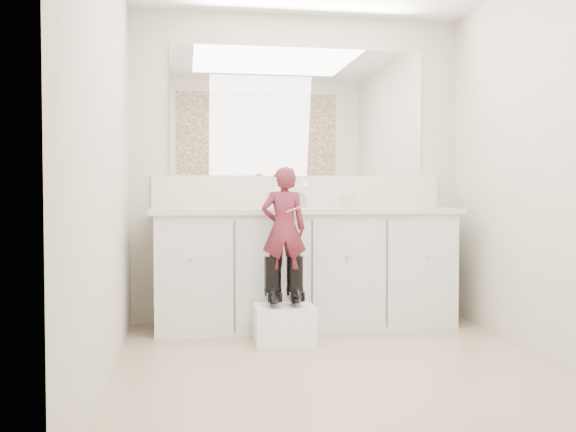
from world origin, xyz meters
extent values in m
plane|color=#856C57|center=(0.00, 0.00, 0.00)|extent=(3.00, 3.00, 0.00)
plane|color=#BDB4A1|center=(0.00, 1.50, 1.20)|extent=(2.60, 0.00, 2.60)
plane|color=#BDB4A1|center=(0.00, -1.50, 1.20)|extent=(2.60, 0.00, 2.60)
plane|color=#BDB4A1|center=(-1.30, 0.00, 1.20)|extent=(0.00, 3.00, 3.00)
plane|color=#BDB4A1|center=(1.30, 0.00, 1.20)|extent=(0.00, 3.00, 3.00)
cube|color=silver|center=(0.00, 1.23, 0.42)|extent=(2.20, 0.55, 0.85)
cube|color=beige|center=(0.00, 1.21, 0.87)|extent=(2.28, 0.58, 0.04)
cube|color=beige|center=(0.00, 1.49, 1.02)|extent=(2.28, 0.03, 0.25)
cube|color=white|center=(0.00, 1.49, 1.64)|extent=(2.00, 0.02, 1.00)
cylinder|color=silver|center=(0.00, 1.38, 0.94)|extent=(0.08, 0.08, 0.10)
imported|color=beige|center=(0.34, 1.29, 0.94)|extent=(0.15, 0.15, 0.11)
imported|color=beige|center=(-0.24, 1.26, 0.98)|extent=(0.10, 0.10, 0.17)
cube|color=white|center=(-0.23, 0.73, 0.13)|extent=(0.40, 0.34, 0.25)
imported|color=#982E4D|center=(-0.23, 0.75, 0.77)|extent=(0.31, 0.21, 0.83)
cylinder|color=#D3529F|center=(-0.16, 0.67, 0.90)|extent=(0.14, 0.02, 0.06)
camera|label=1|loc=(-0.89, -3.48, 1.00)|focal=40.00mm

